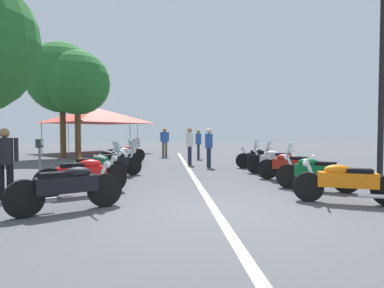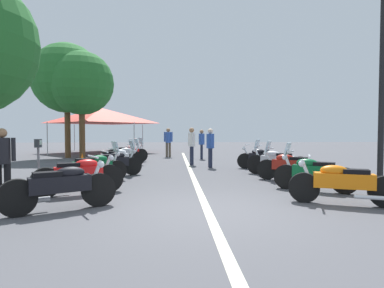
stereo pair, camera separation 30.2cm
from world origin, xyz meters
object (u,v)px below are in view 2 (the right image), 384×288
at_px(motorcycle_left_row_5, 122,156).
at_px(motorcycle_right_row_4, 262,158).
at_px(bystander_4, 210,145).
at_px(roadside_tree_0, 67,78).
at_px(motorcycle_left_row_2, 94,167).
at_px(event_tent, 101,116).
at_px(motorcycle_right_row_2, 290,166).
at_px(motorcycle_left_row_0, 61,186).
at_px(motorcycle_left_row_3, 113,163).
at_px(motorcycle_right_row_0, 342,183).
at_px(bystander_1, 2,158).
at_px(motorcycle_left_row_4, 116,158).
at_px(motorcycle_left_row_6, 127,153).
at_px(motorcycle_right_row_3, 277,161).
at_px(parking_meter, 38,154).
at_px(bystander_3, 168,140).
at_px(bystander_0, 192,143).
at_px(bystander_2, 202,142).
at_px(motorcycle_right_row_1, 313,173).
at_px(street_lamp_twin_globe, 383,48).
at_px(traffic_cone_0, 82,161).
at_px(motorcycle_left_row_1, 79,175).
at_px(roadside_tree_2, 81,83).

xyz_separation_m(motorcycle_left_row_5, motorcycle_right_row_4, (-1.46, -5.69, -0.01)).
bearing_deg(bystander_4, roadside_tree_0, -40.08).
xyz_separation_m(motorcycle_left_row_2, event_tent, (13.66, 2.89, 2.19)).
xyz_separation_m(motorcycle_right_row_2, motorcycle_right_row_4, (2.99, -0.02, -0.01)).
distance_m(motorcycle_left_row_0, motorcycle_left_row_3, 4.60).
height_order(motorcycle_right_row_0, bystander_1, bystander_1).
height_order(motorcycle_right_row_4, bystander_1, bystander_1).
distance_m(motorcycle_left_row_4, motorcycle_left_row_6, 3.10).
distance_m(motorcycle_right_row_3, parking_meter, 7.36).
bearing_deg(motorcycle_left_row_5, motorcycle_left_row_6, 68.35).
xyz_separation_m(motorcycle_right_row_0, bystander_4, (6.88, 1.88, 0.49)).
xyz_separation_m(bystander_3, bystander_4, (-5.64, -1.84, -0.06)).
distance_m(motorcycle_left_row_0, bystander_0, 8.71).
relative_size(bystander_0, event_tent, 0.28).
bearing_deg(motorcycle_right_row_4, event_tent, -23.47).
xyz_separation_m(motorcycle_right_row_3, bystander_2, (6.61, 1.99, 0.46)).
xyz_separation_m(motorcycle_right_row_0, motorcycle_right_row_1, (1.47, -0.06, 0.01)).
xyz_separation_m(bystander_3, roadside_tree_0, (-0.19, 5.75, 3.53)).
relative_size(street_lamp_twin_globe, traffic_cone_0, 8.50).
bearing_deg(traffic_cone_0, bystander_1, -179.85).
relative_size(motorcycle_left_row_0, parking_meter, 1.45).
relative_size(motorcycle_left_row_1, bystander_0, 1.17).
bearing_deg(motorcycle_right_row_2, motorcycle_left_row_2, 32.12).
bearing_deg(traffic_cone_0, motorcycle_left_row_2, -160.02).
height_order(street_lamp_twin_globe, bystander_3, street_lamp_twin_globe).
height_order(motorcycle_left_row_3, parking_meter, parking_meter).
height_order(motorcycle_right_row_0, parking_meter, parking_meter).
relative_size(bystander_3, roadside_tree_0, 0.26).
height_order(motorcycle_right_row_1, motorcycle_right_row_4, motorcycle_right_row_1).
bearing_deg(roadside_tree_2, bystander_1, -172.96).
xyz_separation_m(motorcycle_left_row_1, motorcycle_right_row_4, (4.73, -5.70, -0.02)).
height_order(motorcycle_left_row_6, motorcycle_right_row_4, motorcycle_left_row_6).
bearing_deg(roadside_tree_0, motorcycle_right_row_1, -138.72).
height_order(motorcycle_left_row_1, motorcycle_left_row_3, motorcycle_left_row_3).
relative_size(motorcycle_right_row_0, motorcycle_right_row_3, 1.05).
xyz_separation_m(motorcycle_right_row_3, bystander_3, (8.10, 3.83, 0.53)).
height_order(roadside_tree_2, event_tent, roadside_tree_2).
height_order(bystander_1, roadside_tree_2, roadside_tree_2).
distance_m(motorcycle_left_row_1, motorcycle_left_row_2, 1.68).
xyz_separation_m(motorcycle_left_row_0, event_tent, (16.88, 3.11, 2.19)).
relative_size(bystander_3, event_tent, 0.29).
xyz_separation_m(motorcycle_left_row_1, motorcycle_right_row_3, (3.06, -5.71, 0.01)).
xyz_separation_m(bystander_2, roadside_tree_2, (0.72, 6.62, 3.23)).
bearing_deg(motorcycle_left_row_5, motorcycle_right_row_1, -69.69).
distance_m(motorcycle_right_row_4, bystander_3, 7.50).
bearing_deg(bystander_4, motorcycle_right_row_0, 100.87).
xyz_separation_m(motorcycle_left_row_6, bystander_3, (3.35, -1.91, 0.53)).
height_order(motorcycle_right_row_1, bystander_3, bystander_3).
relative_size(motorcycle_left_row_5, bystander_0, 1.12).
bearing_deg(bystander_2, street_lamp_twin_globe, 115.98).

